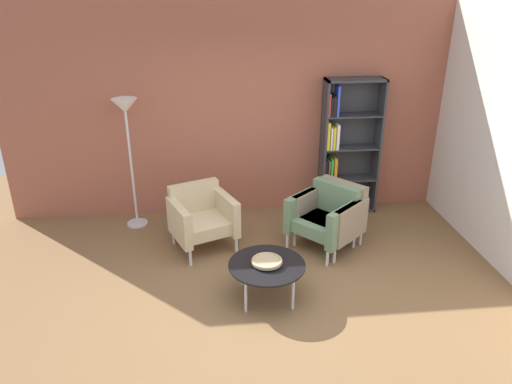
% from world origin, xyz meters
% --- Properties ---
extents(ground_plane, '(8.32, 8.32, 0.00)m').
position_xyz_m(ground_plane, '(0.00, 0.00, 0.00)').
color(ground_plane, brown).
extents(brick_back_panel, '(6.40, 0.12, 2.90)m').
position_xyz_m(brick_back_panel, '(0.00, 2.46, 1.45)').
color(brick_back_panel, '#9E5642').
rests_on(brick_back_panel, ground_plane).
extents(bookshelf_tall, '(0.80, 0.30, 1.90)m').
position_xyz_m(bookshelf_tall, '(1.41, 2.25, 0.92)').
color(bookshelf_tall, '#333338').
rests_on(bookshelf_tall, ground_plane).
extents(coffee_table_low, '(0.80, 0.80, 0.40)m').
position_xyz_m(coffee_table_low, '(0.08, 0.24, 0.37)').
color(coffee_table_low, black).
rests_on(coffee_table_low, ground_plane).
extents(decorative_bowl, '(0.32, 0.32, 0.05)m').
position_xyz_m(decorative_bowl, '(0.08, 0.24, 0.43)').
color(decorative_bowl, tan).
rests_on(decorative_bowl, coffee_table_low).
extents(armchair_by_bookshelf, '(0.90, 0.87, 0.78)m').
position_xyz_m(armchair_by_bookshelf, '(-0.59, 1.38, 0.41)').
color(armchair_by_bookshelf, '#C6B289').
rests_on(armchair_by_bookshelf, ground_plane).
extents(armchair_near_window, '(0.95, 0.95, 0.78)m').
position_xyz_m(armchair_near_window, '(0.93, 1.22, 0.41)').
color(armchair_near_window, slate).
rests_on(armchair_near_window, ground_plane).
extents(armchair_spare_guest, '(0.94, 0.95, 0.78)m').
position_xyz_m(armchair_spare_guest, '(1.03, 1.28, 0.41)').
color(armchair_spare_guest, gray).
rests_on(armchair_spare_guest, ground_plane).
extents(floor_lamp_torchiere, '(0.32, 0.32, 1.74)m').
position_xyz_m(floor_lamp_torchiere, '(-1.48, 2.07, 1.45)').
color(floor_lamp_torchiere, silver).
rests_on(floor_lamp_torchiere, ground_plane).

